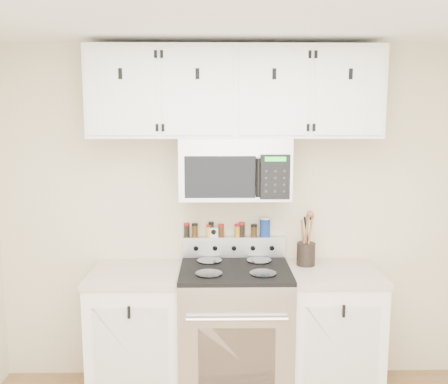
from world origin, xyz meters
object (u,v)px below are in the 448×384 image
microwave (235,168)px  utensil_crock (306,252)px  range (235,330)px  salt_canister (265,227)px

microwave → utensil_crock: 0.80m
range → salt_canister: salt_canister is taller
microwave → utensil_crock: (0.52, 0.02, -0.61)m
range → utensil_crock: bearing=15.6°
range → salt_canister: (0.23, 0.28, 0.69)m
range → utensil_crock: size_ratio=2.85×
range → microwave: (0.00, 0.13, 1.14)m
microwave → salt_canister: size_ratio=5.30×
range → salt_canister: bearing=50.6°
microwave → utensil_crock: microwave is taller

